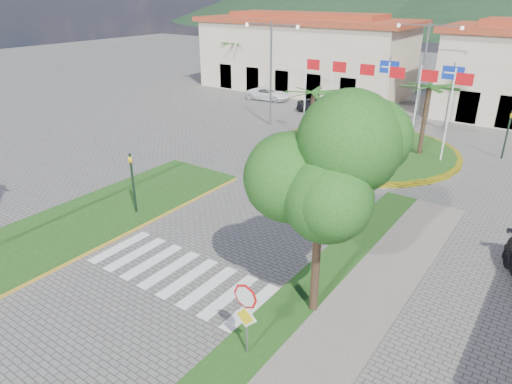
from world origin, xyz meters
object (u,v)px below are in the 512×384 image
Objects in this scene: stop_sign at (246,309)px; deciduous_tree at (322,172)px; roundabout_island at (363,149)px; car_dark_a at (318,105)px; white_van at (268,94)px.

deciduous_tree is (0.60, 3.04, 3.38)m from stop_sign.
car_dark_a is (-7.80, 8.00, 0.47)m from roundabout_island.
stop_sign is 35.37m from white_van.
stop_sign is at bearing -76.27° from roundabout_island.
deciduous_tree is at bearing 78.82° from stop_sign.
deciduous_tree is 1.79× the size of car_dark_a.
roundabout_island reaches higher than stop_sign.
white_van is at bearing 63.23° from car_dark_a.
white_van is at bearing 126.70° from deciduous_tree.
stop_sign is at bearing -101.18° from deciduous_tree.
car_dark_a reaches higher than white_van.
roundabout_island reaches higher than car_dark_a.
roundabout_island is 20.69m from stop_sign.
roundabout_island is at bearing 107.91° from deciduous_tree.
roundabout_island is 11.18m from car_dark_a.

